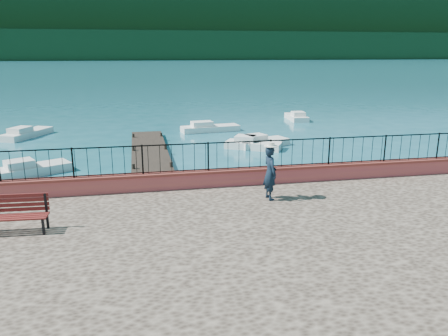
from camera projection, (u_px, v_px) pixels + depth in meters
name	position (u px, v px, depth m)	size (l,w,h in m)	color
ground	(242.00, 267.00, 11.95)	(2000.00, 2000.00, 0.00)	#19596B
parapet	(217.00, 178.00, 15.06)	(28.00, 0.46, 0.58)	#B14D3F
railing	(217.00, 156.00, 14.86)	(27.00, 0.05, 0.95)	black
dock	(151.00, 161.00, 22.89)	(2.00, 16.00, 0.30)	#2D231C
far_forest	(137.00, 46.00, 293.64)	(900.00, 60.00, 18.00)	black
foothills	(136.00, 30.00, 347.07)	(900.00, 120.00, 44.00)	black
companion_hill	(303.00, 55.00, 584.01)	(448.00, 384.00, 180.00)	#142D23
park_bench	(14.00, 222.00, 11.20)	(1.76, 0.67, 0.96)	black
person	(270.00, 173.00, 13.60)	(0.62, 0.41, 1.71)	black
hat	(271.00, 144.00, 13.36)	(0.44, 0.44, 0.12)	silver
boat_0	(31.00, 166.00, 20.86)	(3.47, 1.30, 0.80)	silver
boat_1	(254.00, 142.00, 26.36)	(3.35, 1.30, 0.80)	white
boat_2	(262.00, 140.00, 27.07)	(3.31, 1.30, 0.80)	silver
boat_3	(27.00, 131.00, 29.95)	(4.10, 1.30, 0.80)	silver
boat_4	(210.00, 126.00, 32.00)	(4.24, 1.30, 0.80)	white
boat_5	(296.00, 115.00, 37.34)	(3.31, 1.30, 0.80)	white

